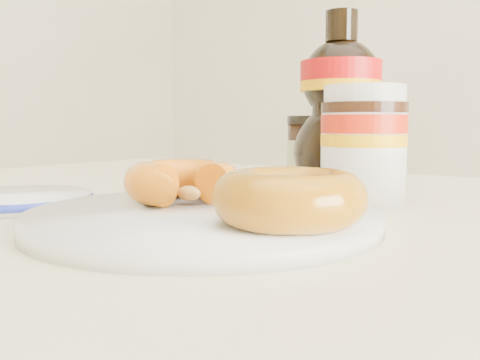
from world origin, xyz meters
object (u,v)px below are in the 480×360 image
Objects in this scene: blue_rim_saucer at (21,199)px; plate at (204,218)px; donut_bitten at (183,182)px; nutella_jar at (363,141)px; donut_whole at (289,198)px; dining_table at (291,292)px; dark_jar at (310,154)px; syrup_bottle at (340,106)px.

plate is at bearing 8.51° from blue_rim_saucer.
donut_bitten is 0.20m from nutella_jar.
donut_whole is at bearing -22.25° from donut_bitten.
nutella_jar is 0.36m from blue_rim_saucer.
dark_jar is at bearing 113.63° from dining_table.
syrup_bottle is (-0.05, 0.04, 0.04)m from nutella_jar.
syrup_bottle is (-0.01, 0.11, 0.19)m from dining_table.
syrup_bottle reaches higher than dining_table.
syrup_bottle is (0.06, 0.20, 0.07)m from donut_bitten.
syrup_bottle is at bearing 48.37° from blue_rim_saucer.
plate is 2.00× the size of blue_rim_saucer.
syrup_bottle is 0.10m from dark_jar.
syrup_bottle is (-0.08, 0.24, 0.07)m from donut_whole.
dining_table is 0.22m from syrup_bottle.
donut_bitten is 1.11× the size of dark_jar.
syrup_bottle is 0.36m from blue_rim_saucer.
donut_bitten reaches higher than plate.
donut_whole is 0.31m from blue_rim_saucer.
donut_bitten is 0.14m from donut_whole.
dining_table is 0.29m from blue_rim_saucer.
blue_rim_saucer is (-0.24, -0.15, 0.09)m from dining_table.
dark_jar reaches higher than donut_whole.
dark_jar is at bearing 142.89° from nutella_jar.
dark_jar is at bearing 85.07° from donut_bitten.
nutella_jar is at bearing 60.61° from dining_table.
blue_rim_saucer is (-0.23, -0.26, -0.10)m from syrup_bottle.
blue_rim_saucer is (-0.18, -0.06, -0.02)m from donut_bitten.
nutella_jar is at bearing 51.70° from donut_bitten.
donut_bitten is at bearing -123.08° from dining_table.
syrup_bottle reaches higher than donut_whole.
donut_bitten is 0.50× the size of syrup_bottle.
donut_whole is at bearing -59.57° from dining_table.
donut_whole is at bearing -71.35° from syrup_bottle.
donut_bitten is 0.19m from blue_rim_saucer.
donut_whole is 0.21m from nutella_jar.
syrup_bottle is at bearing 87.39° from plate.
nutella_jar is 1.31× the size of dark_jar.
donut_bitten reaches higher than dining_table.
blue_rim_saucer is (-0.22, -0.03, 0.00)m from plate.
donut_bitten is at bearing 153.21° from plate.
dark_jar is (-0.01, 0.25, 0.01)m from donut_bitten.
dining_table is at bearing 82.36° from plate.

